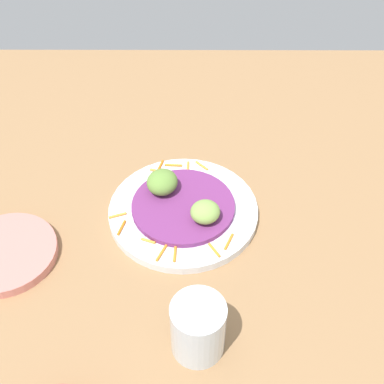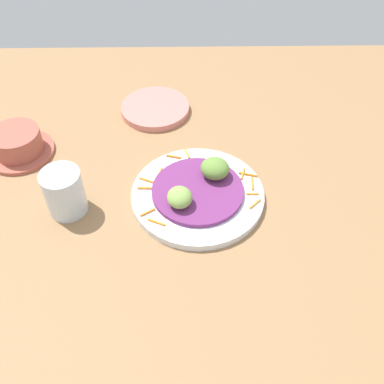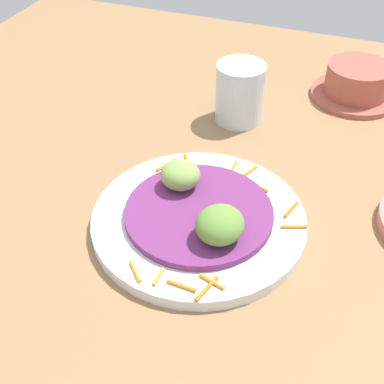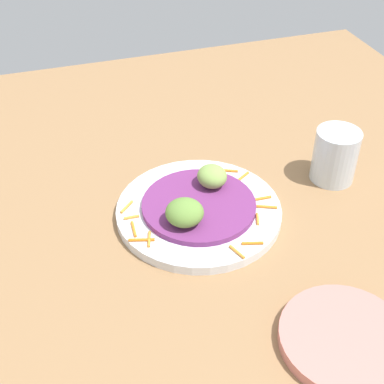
{
  "view_description": "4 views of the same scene",
  "coord_description": "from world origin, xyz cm",
  "px_view_note": "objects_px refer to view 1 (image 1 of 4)",
  "views": [
    {
      "loc": [
        -0.94,
        51.75,
        60.24
      ],
      "look_at": [
        -0.74,
        -3.53,
        5.32
      ],
      "focal_mm": 45.82,
      "sensor_mm": 36.0,
      "label": 1
    },
    {
      "loc": [
        -53.52,
        -0.37,
        61.33
      ],
      "look_at": [
        -0.57,
        -1.18,
        4.85
      ],
      "focal_mm": 41.48,
      "sensor_mm": 36.0,
      "label": 2
    },
    {
      "loc": [
        14.73,
        -41.56,
        42.73
      ],
      "look_at": [
        -0.87,
        0.04,
        4.93
      ],
      "focal_mm": 48.64,
      "sensor_mm": 36.0,
      "label": 3
    },
    {
      "loc": [
        56.77,
        -20.83,
        53.38
      ],
      "look_at": [
        -1.24,
        -2.28,
        4.95
      ],
      "focal_mm": 50.34,
      "sensor_mm": 36.0,
      "label": 4
    }
  ],
  "objects_px": {
    "main_plate": "(183,211)",
    "guac_scoop_left": "(162,182)",
    "guac_scoop_center": "(205,212)",
    "water_glass": "(198,328)",
    "side_plate_small": "(6,253)"
  },
  "relations": [
    {
      "from": "water_glass",
      "to": "side_plate_small",
      "type": "bearing_deg",
      "value": -26.54
    },
    {
      "from": "guac_scoop_left",
      "to": "side_plate_small",
      "type": "height_order",
      "value": "guac_scoop_left"
    },
    {
      "from": "guac_scoop_left",
      "to": "water_glass",
      "type": "relative_size",
      "value": 0.62
    },
    {
      "from": "main_plate",
      "to": "guac_scoop_center",
      "type": "height_order",
      "value": "guac_scoop_center"
    },
    {
      "from": "guac_scoop_left",
      "to": "guac_scoop_center",
      "type": "height_order",
      "value": "guac_scoop_left"
    },
    {
      "from": "guac_scoop_center",
      "to": "water_glass",
      "type": "bearing_deg",
      "value": 86.55
    },
    {
      "from": "main_plate",
      "to": "guac_scoop_center",
      "type": "xyz_separation_m",
      "value": [
        -0.03,
        0.03,
        0.03
      ]
    },
    {
      "from": "main_plate",
      "to": "water_glass",
      "type": "height_order",
      "value": "water_glass"
    },
    {
      "from": "guac_scoop_left",
      "to": "water_glass",
      "type": "xyz_separation_m",
      "value": [
        -0.06,
        0.26,
        0.0
      ]
    },
    {
      "from": "guac_scoop_center",
      "to": "side_plate_small",
      "type": "height_order",
      "value": "guac_scoop_center"
    },
    {
      "from": "guac_scoop_center",
      "to": "water_glass",
      "type": "xyz_separation_m",
      "value": [
        0.01,
        0.2,
        0.0
      ]
    },
    {
      "from": "main_plate",
      "to": "guac_scoop_left",
      "type": "xyz_separation_m",
      "value": [
        0.03,
        -0.03,
        0.03
      ]
    },
    {
      "from": "guac_scoop_center",
      "to": "main_plate",
      "type": "bearing_deg",
      "value": -42.95
    },
    {
      "from": "guac_scoop_center",
      "to": "side_plate_small",
      "type": "xyz_separation_m",
      "value": [
        0.3,
        0.06,
        -0.03
      ]
    },
    {
      "from": "main_plate",
      "to": "water_glass",
      "type": "relative_size",
      "value": 2.82
    }
  ]
}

